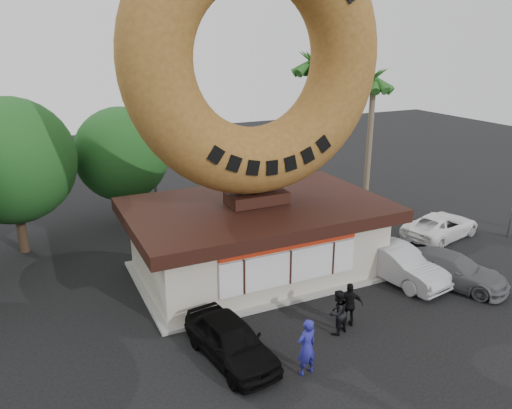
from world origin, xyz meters
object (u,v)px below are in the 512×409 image
object	(u,v)px
person_left	(307,347)
person_center	(337,312)
car_black	(231,340)
giant_donut	(257,58)
car_white	(441,226)
person_right	(350,305)
donut_shop	(257,236)
car_grey	(451,269)
car_silver	(397,263)
street_lamp	(155,140)

from	to	relation	value
person_left	person_center	world-z (taller)	person_left
car_black	person_center	bearing A→B (deg)	-11.48
giant_donut	car_white	distance (m)	13.76
person_right	giant_donut	bearing A→B (deg)	-55.65
person_left	person_right	size ratio (longest dim) A/B	1.13
donut_shop	car_grey	size ratio (longest dim) A/B	2.37
giant_donut	car_white	world-z (taller)	giant_donut
person_right	car_silver	distance (m)	4.64
car_black	giant_donut	bearing A→B (deg)	48.91
car_white	street_lamp	bearing A→B (deg)	36.65
person_right	person_center	bearing A→B (deg)	41.96
donut_shop	person_right	size ratio (longest dim) A/B	6.54
giant_donut	car_black	size ratio (longest dim) A/B	2.65
donut_shop	car_white	world-z (taller)	donut_shop
person_center	car_grey	world-z (taller)	person_center
donut_shop	street_lamp	bearing A→B (deg)	100.50
donut_shop	person_center	xyz separation A→B (m)	(0.46, -5.73, -0.92)
person_center	car_black	bearing A→B (deg)	-19.89
giant_donut	car_black	bearing A→B (deg)	-122.92
person_left	street_lamp	bearing A→B (deg)	-98.42
giant_donut	car_silver	size ratio (longest dim) A/B	2.39
giant_donut	person_center	world-z (taller)	giant_donut
car_silver	person_right	bearing A→B (deg)	-161.52
street_lamp	car_white	distance (m)	16.74
person_right	donut_shop	bearing A→B (deg)	-55.62
giant_donut	person_center	bearing A→B (deg)	-85.46
car_silver	car_white	xyz separation A→B (m)	(5.40, 2.85, -0.11)
car_silver	person_center	bearing A→B (deg)	-162.72
car_black	car_white	world-z (taller)	car_black
donut_shop	person_left	xyz separation A→B (m)	(-1.71, -7.22, -0.79)
donut_shop	giant_donut	xyz separation A→B (m)	(0.00, 0.02, 7.59)
donut_shop	person_center	distance (m)	5.82
street_lamp	car_grey	distance (m)	17.55
street_lamp	car_white	size ratio (longest dim) A/B	1.69
donut_shop	car_silver	distance (m)	6.27
person_left	car_black	distance (m)	2.54
person_left	person_right	bearing A→B (deg)	-157.72
person_center	person_right	world-z (taller)	person_right
donut_shop	person_right	bearing A→B (deg)	-78.10
giant_donut	person_center	distance (m)	10.28
car_white	giant_donut	bearing A→B (deg)	74.10
car_grey	car_white	world-z (taller)	car_grey
giant_donut	person_right	xyz separation A→B (m)	(1.16, -5.50, -8.50)
car_grey	person_left	bearing A→B (deg)	170.47
donut_shop	car_grey	distance (m)	8.51
donut_shop	person_center	size ratio (longest dim) A/B	6.59
person_right	car_black	xyz separation A→B (m)	(-4.72, -0.01, -0.14)
donut_shop	car_silver	size ratio (longest dim) A/B	2.40
person_right	car_black	size ratio (longest dim) A/B	0.41
car_white	car_black	bearing A→B (deg)	96.14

